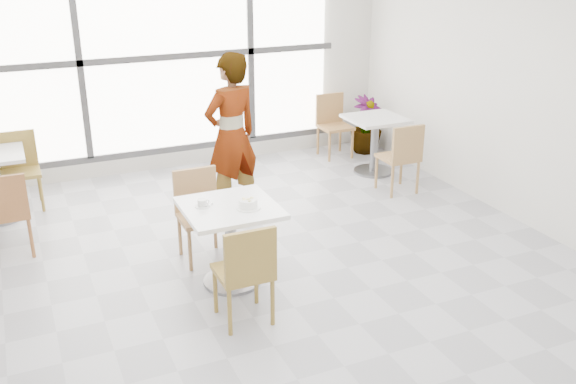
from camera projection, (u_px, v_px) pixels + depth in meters
name	position (u px, v px, depth m)	size (l,w,h in m)	color
floor	(275.00, 284.00, 5.79)	(7.00, 7.00, 0.00)	#9E9EA5
wall_back	(168.00, 56.00, 8.21)	(6.00, 6.00, 0.00)	silver
wall_right	(552.00, 90.00, 6.36)	(7.00, 7.00, 0.00)	silver
window	(169.00, 57.00, 8.15)	(4.60, 0.07, 2.52)	white
main_table	(230.00, 230.00, 5.62)	(0.80, 0.80, 0.75)	white
chair_near	(246.00, 268.00, 5.01)	(0.42, 0.42, 0.87)	olive
chair_far	(199.00, 208.00, 6.13)	(0.42, 0.42, 0.87)	#A37648
oatmeal_bowl	(248.00, 204.00, 5.47)	(0.21, 0.21, 0.09)	white
coffee_cup	(203.00, 203.00, 5.51)	(0.16, 0.13, 0.07)	silver
person	(231.00, 136.00, 6.95)	(0.66, 0.43, 1.81)	black
bg_table_right	(375.00, 137.00, 8.37)	(0.70, 0.70, 0.75)	silver
bg_chair_left_near	(6.00, 209.00, 6.10)	(0.42, 0.42, 0.87)	#935A31
bg_chair_left_far	(19.00, 165.00, 7.29)	(0.42, 0.42, 0.87)	olive
bg_chair_right_near	(402.00, 154.00, 7.67)	(0.42, 0.42, 0.87)	#9E7545
bg_chair_right_far	(333.00, 121.00, 9.06)	(0.42, 0.42, 0.87)	#A27341
plant_right	(366.00, 125.00, 9.22)	(0.46, 0.46, 0.81)	#4F713E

